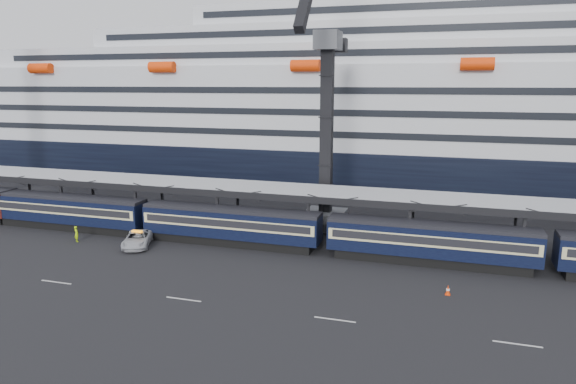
{
  "coord_description": "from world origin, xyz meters",
  "views": [
    {
      "loc": [
        -7.31,
        -37.3,
        16.5
      ],
      "look_at": [
        -21.77,
        10.0,
        5.97
      ],
      "focal_mm": 32.0,
      "sensor_mm": 36.0,
      "label": 1
    }
  ],
  "objects": [
    {
      "name": "worker",
      "position": [
        -44.0,
        6.02,
        0.85
      ],
      "size": [
        0.74,
        0.67,
        1.7
      ],
      "primitive_type": "imported",
      "rotation": [
        0.0,
        0.0,
        2.6
      ],
      "color": "#B2E70C",
      "rests_on": "ground"
    },
    {
      "name": "canopy",
      "position": [
        0.0,
        14.0,
        5.25
      ],
      "size": [
        130.0,
        6.25,
        5.53
      ],
      "color": "#A2A4AB",
      "rests_on": "ground"
    },
    {
      "name": "crane_dark_near",
      "position": [
        -20.0,
        18.59,
        11.93
      ],
      "size": [
        4.5,
        17.75,
        35.08
      ],
      "color": "#45474C",
      "rests_on": "ground"
    },
    {
      "name": "traffic_cone_c",
      "position": [
        -6.32,
        2.96,
        0.4
      ],
      "size": [
        0.41,
        0.41,
        0.82
      ],
      "color": "#F93A07",
      "rests_on": "ground"
    },
    {
      "name": "traffic_cone_b",
      "position": [
        -35.9,
        5.32,
        0.37
      ],
      "size": [
        0.38,
        0.38,
        0.75
      ],
      "color": "#F93A07",
      "rests_on": "ground"
    },
    {
      "name": "pickup_truck",
      "position": [
        -36.95,
        6.58,
        0.76
      ],
      "size": [
        4.39,
        6.0,
        1.52
      ],
      "primitive_type": "imported",
      "rotation": [
        0.0,
        0.0,
        0.39
      ],
      "color": "#B3B5BA",
      "rests_on": "ground"
    },
    {
      "name": "train",
      "position": [
        -4.65,
        10.0,
        2.2
      ],
      "size": [
        133.05,
        3.0,
        4.05
      ],
      "color": "black",
      "rests_on": "ground"
    },
    {
      "name": "ground",
      "position": [
        0.0,
        0.0,
        0.0
      ],
      "size": [
        260.0,
        260.0,
        0.0
      ],
      "primitive_type": "plane",
      "color": "black",
      "rests_on": "ground"
    },
    {
      "name": "cruise_ship",
      "position": [
        -1.08,
        45.99,
        12.34
      ],
      "size": [
        214.09,
        28.84,
        34.0
      ],
      "color": "black",
      "rests_on": "ground"
    }
  ]
}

